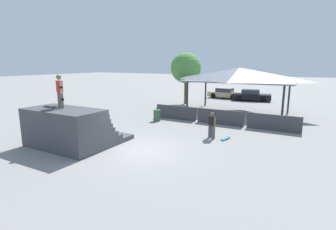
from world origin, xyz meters
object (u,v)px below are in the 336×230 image
(skater_on_deck, at_px, (60,89))
(trash_bin, at_px, (157,115))
(tree_beside_pavilion, at_px, (186,68))
(bystander_walking, at_px, (212,124))
(parked_car_tan, at_px, (225,93))
(skateboard_on_deck, at_px, (51,106))
(skateboard_on_ground, at_px, (226,138))
(parked_car_black, at_px, (251,96))

(skater_on_deck, relative_size, trash_bin, 2.01)
(tree_beside_pavilion, distance_m, trash_bin, 9.48)
(bystander_walking, bearing_deg, parked_car_tan, -41.26)
(skater_on_deck, bearing_deg, trash_bin, 104.30)
(skater_on_deck, xyz_separation_m, trash_bin, (1.18, 7.45, -2.57))
(skateboard_on_deck, height_order, skateboard_on_ground, skateboard_on_deck)
(skateboard_on_deck, relative_size, trash_bin, 1.01)
(skateboard_on_deck, distance_m, trash_bin, 8.03)
(tree_beside_pavilion, xyz_separation_m, trash_bin, (1.84, -8.68, -3.33))
(skater_on_deck, xyz_separation_m, bystander_walking, (6.36, 5.14, -2.14))
(skateboard_on_ground, relative_size, parked_car_black, 0.18)
(bystander_walking, relative_size, tree_beside_pavilion, 0.29)
(tree_beside_pavilion, height_order, trash_bin, tree_beside_pavilion)
(skateboard_on_deck, distance_m, parked_car_black, 22.75)
(parked_car_tan, bearing_deg, parked_car_black, -7.68)
(bystander_walking, bearing_deg, skateboard_on_deck, 71.45)
(skater_on_deck, bearing_deg, tree_beside_pavilion, 115.62)
(skater_on_deck, xyz_separation_m, skateboard_on_ground, (7.17, 5.26, -2.93))
(skateboard_on_deck, relative_size, tree_beside_pavilion, 0.16)
(bystander_walking, xyz_separation_m, parked_car_tan, (-4.67, 17.33, -0.25))
(skater_on_deck, height_order, parked_car_black, skater_on_deck)
(bystander_walking, distance_m, parked_car_tan, 17.95)
(skater_on_deck, xyz_separation_m, parked_car_tan, (1.69, 22.47, -2.39))
(skateboard_on_deck, height_order, parked_car_black, skateboard_on_deck)
(skateboard_on_ground, distance_m, parked_car_black, 16.70)
(skater_on_deck, relative_size, parked_car_black, 0.38)
(skater_on_deck, relative_size, skateboard_on_deck, 1.99)
(skater_on_deck, distance_m, skateboard_on_ground, 9.37)
(skater_on_deck, xyz_separation_m, tree_beside_pavilion, (-0.66, 16.14, 0.77))
(parked_car_tan, bearing_deg, bystander_walking, -71.06)
(trash_bin, bearing_deg, tree_beside_pavilion, 101.96)
(skater_on_deck, bearing_deg, skateboard_on_deck, -135.09)
(bystander_walking, distance_m, skateboard_on_ground, 1.14)
(skater_on_deck, bearing_deg, bystander_walking, 62.21)
(tree_beside_pavilion, height_order, parked_car_black, tree_beside_pavilion)
(skateboard_on_deck, bearing_deg, trash_bin, 73.17)
(parked_car_black, bearing_deg, tree_beside_pavilion, -145.15)
(skateboard_on_deck, distance_m, skateboard_on_ground, 9.68)
(skateboard_on_ground, height_order, tree_beside_pavilion, tree_beside_pavilion)
(skateboard_on_deck, xyz_separation_m, parked_car_black, (5.50, 22.02, -1.47))
(trash_bin, bearing_deg, skateboard_on_deck, -102.68)
(skateboard_on_ground, xyz_separation_m, trash_bin, (-6.00, 2.19, 0.37))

